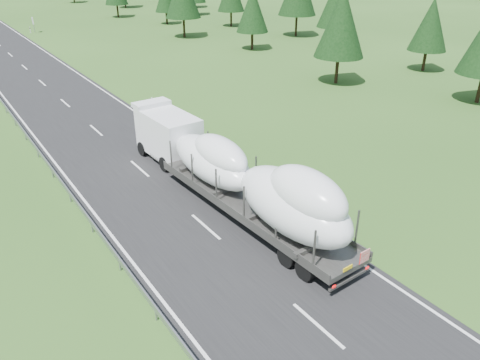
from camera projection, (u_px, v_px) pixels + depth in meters
ground at (318, 326)px, 19.07m from camera, size 400.00×400.00×0.00m
highway_sign at (33, 22)px, 80.86m from camera, size 0.08×0.90×2.60m
boat_truck at (235, 172)px, 26.37m from camera, size 3.53×20.32×4.72m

